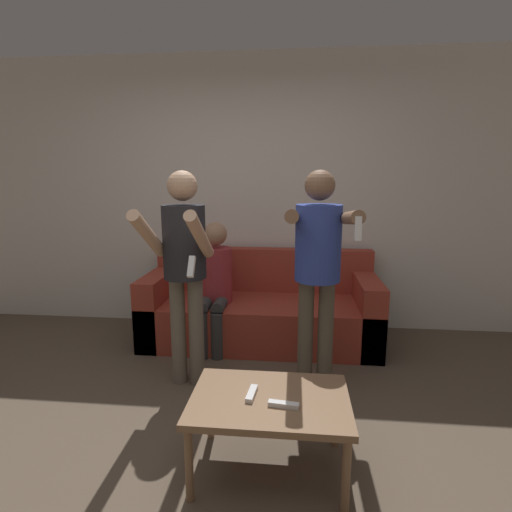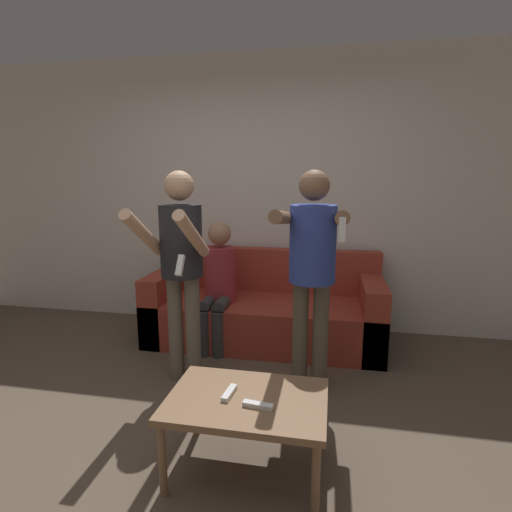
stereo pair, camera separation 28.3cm
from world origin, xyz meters
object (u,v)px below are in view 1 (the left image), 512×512
object	(u,v)px
couch	(261,311)
person_standing_right	(318,258)
person_standing_left	(184,257)
person_seated	(215,281)
remote_near	(283,405)
remote_far	(252,394)
coffee_table	(270,405)

from	to	relation	value
couch	person_standing_right	size ratio (longest dim) A/B	1.36
person_standing_left	person_seated	xyz separation A→B (m)	(0.07, 0.70, -0.35)
person_standing_right	remote_near	world-z (taller)	person_standing_right
person_seated	remote_near	distance (m)	1.77
remote_near	remote_far	distance (m)	0.19
person_standing_left	coffee_table	world-z (taller)	person_standing_left
couch	coffee_table	size ratio (longest dim) A/B	2.64
coffee_table	remote_far	world-z (taller)	remote_far
couch	remote_far	xyz separation A→B (m)	(0.11, -1.74, 0.15)
remote_far	coffee_table	bearing A→B (deg)	-3.02
couch	person_standing_right	xyz separation A→B (m)	(0.47, -0.89, 0.70)
person_seated	coffee_table	distance (m)	1.68
person_standing_left	person_seated	distance (m)	0.78
person_standing_right	remote_far	distance (m)	1.07
couch	person_standing_left	bearing A→B (deg)	-117.78
couch	remote_near	size ratio (longest dim) A/B	13.90
coffee_table	remote_far	bearing A→B (deg)	176.98
couch	remote_far	world-z (taller)	couch
person_seated	person_standing_right	bearing A→B (deg)	-38.95
person_seated	remote_near	xyz separation A→B (m)	(0.67, -1.63, -0.18)
remote_near	remote_far	size ratio (longest dim) A/B	1.00
person_seated	coffee_table	size ratio (longest dim) A/B	1.40
person_standing_right	remote_near	distance (m)	1.10
person_seated	remote_far	xyz separation A→B (m)	(0.50, -1.54, -0.18)
person_standing_right	coffee_table	size ratio (longest dim) A/B	1.95
couch	person_standing_left	distance (m)	1.22
person_seated	coffee_table	bearing A→B (deg)	-68.91
remote_near	coffee_table	bearing A→B (deg)	132.17
person_standing_left	person_standing_right	size ratio (longest dim) A/B	1.00
person_standing_right	couch	bearing A→B (deg)	117.72
couch	remote_near	xyz separation A→B (m)	(0.27, -1.82, 0.15)
couch	remote_far	distance (m)	1.75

